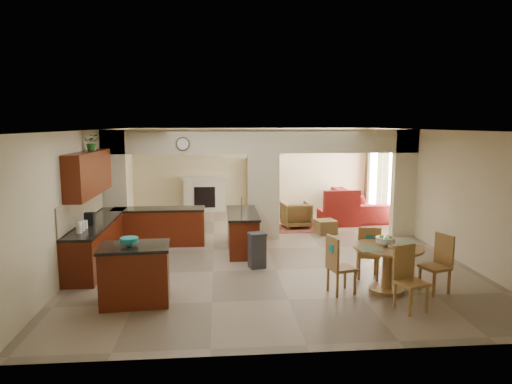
{
  "coord_description": "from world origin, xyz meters",
  "views": [
    {
      "loc": [
        -1.16,
        -10.46,
        2.94
      ],
      "look_at": [
        -0.25,
        0.3,
        1.32
      ],
      "focal_mm": 32.0,
      "sensor_mm": 36.0,
      "label": 1
    }
  ],
  "objects": [
    {
      "name": "floor",
      "position": [
        0.0,
        0.0,
        0.0
      ],
      "size": [
        10.0,
        10.0,
        0.0
      ],
      "primitive_type": "plane",
      "color": "gray",
      "rests_on": "ground"
    },
    {
      "name": "ceiling",
      "position": [
        0.0,
        0.0,
        2.8
      ],
      "size": [
        10.0,
        10.0,
        0.0
      ],
      "primitive_type": "plane",
      "rotation": [
        3.14,
        0.0,
        0.0
      ],
      "color": "white",
      "rests_on": "wall_back"
    },
    {
      "name": "wall_back",
      "position": [
        0.0,
        5.0,
        1.4
      ],
      "size": [
        8.0,
        0.0,
        8.0
      ],
      "primitive_type": "plane",
      "rotation": [
        1.57,
        0.0,
        0.0
      ],
      "color": "beige",
      "rests_on": "floor"
    },
    {
      "name": "wall_front",
      "position": [
        0.0,
        -5.0,
        1.4
      ],
      "size": [
        8.0,
        0.0,
        8.0
      ],
      "primitive_type": "plane",
      "rotation": [
        -1.57,
        0.0,
        0.0
      ],
      "color": "beige",
      "rests_on": "floor"
    },
    {
      "name": "wall_left",
      "position": [
        -4.0,
        0.0,
        1.4
      ],
      "size": [
        0.0,
        10.0,
        10.0
      ],
      "primitive_type": "plane",
      "rotation": [
        1.57,
        0.0,
        1.57
      ],
      "color": "beige",
      "rests_on": "floor"
    },
    {
      "name": "wall_right",
      "position": [
        4.0,
        0.0,
        1.4
      ],
      "size": [
        0.0,
        10.0,
        10.0
      ],
      "primitive_type": "plane",
      "rotation": [
        1.57,
        0.0,
        -1.57
      ],
      "color": "beige",
      "rests_on": "floor"
    },
    {
      "name": "partition_left_pier",
      "position": [
        -3.7,
        1.0,
        1.4
      ],
      "size": [
        0.6,
        0.25,
        2.8
      ],
      "primitive_type": "cube",
      "color": "beige",
      "rests_on": "floor"
    },
    {
      "name": "partition_center_pier",
      "position": [
        0.0,
        1.0,
        1.1
      ],
      "size": [
        0.8,
        0.25,
        2.2
      ],
      "primitive_type": "cube",
      "color": "beige",
      "rests_on": "floor"
    },
    {
      "name": "partition_right_pier",
      "position": [
        3.7,
        1.0,
        1.4
      ],
      "size": [
        0.6,
        0.25,
        2.8
      ],
      "primitive_type": "cube",
      "color": "beige",
      "rests_on": "floor"
    },
    {
      "name": "partition_header",
      "position": [
        0.0,
        1.0,
        2.5
      ],
      "size": [
        8.0,
        0.25,
        0.6
      ],
      "primitive_type": "cube",
      "color": "beige",
      "rests_on": "partition_center_pier"
    },
    {
      "name": "kitchen_counter",
      "position": [
        -3.26,
        -0.25,
        0.46
      ],
      "size": [
        2.52,
        3.29,
        1.48
      ],
      "color": "#481B08",
      "rests_on": "floor"
    },
    {
      "name": "upper_cabinets",
      "position": [
        -3.82,
        -0.8,
        1.92
      ],
      "size": [
        0.35,
        2.4,
        0.9
      ],
      "primitive_type": "cube",
      "color": "#481B08",
      "rests_on": "wall_left"
    },
    {
      "name": "peninsula",
      "position": [
        -0.6,
        -0.11,
        0.46
      ],
      "size": [
        0.7,
        1.85,
        0.91
      ],
      "color": "#481B08",
      "rests_on": "floor"
    },
    {
      "name": "wall_clock",
      "position": [
        -2.0,
        0.85,
        2.45
      ],
      "size": [
        0.34,
        0.03,
        0.34
      ],
      "primitive_type": "cylinder",
      "rotation": [
        1.57,
        0.0,
        0.0
      ],
      "color": "#4C3519",
      "rests_on": "partition_header"
    },
    {
      "name": "rug",
      "position": [
        1.2,
        2.1,
        0.01
      ],
      "size": [
        1.6,
        1.3,
        0.01
      ],
      "primitive_type": "cube",
      "color": "#984B37",
      "rests_on": "floor"
    },
    {
      "name": "fireplace",
      "position": [
        -1.6,
        4.83,
        0.61
      ],
      "size": [
        1.6,
        0.35,
        1.2
      ],
      "color": "beige",
      "rests_on": "floor"
    },
    {
      "name": "shelving_unit",
      "position": [
        0.35,
        4.82,
        0.9
      ],
      "size": [
        1.0,
        0.32,
        1.8
      ],
      "primitive_type": "cube",
      "color": "#A37838",
      "rests_on": "floor"
    },
    {
      "name": "window_a",
      "position": [
        3.97,
        2.3,
        1.2
      ],
      "size": [
        0.02,
        0.9,
        1.9
      ],
      "primitive_type": "cube",
      "color": "white",
      "rests_on": "wall_right"
    },
    {
      "name": "window_b",
      "position": [
        3.97,
        4.0,
        1.2
      ],
      "size": [
        0.02,
        0.9,
        1.9
      ],
      "primitive_type": "cube",
      "color": "white",
      "rests_on": "wall_right"
    },
    {
      "name": "glazed_door",
      "position": [
        3.97,
        3.15,
        1.05
      ],
      "size": [
        0.02,
        0.7,
        2.1
      ],
      "primitive_type": "cube",
      "color": "white",
      "rests_on": "wall_right"
    },
    {
      "name": "drape_a_left",
      "position": [
        3.93,
        1.7,
        1.2
      ],
      "size": [
        0.1,
        0.28,
        2.3
      ],
      "primitive_type": "cube",
      "color": "#3B1E17",
      "rests_on": "wall_right"
    },
    {
      "name": "drape_a_right",
      "position": [
        3.93,
        2.9,
        1.2
      ],
      "size": [
        0.1,
        0.28,
        2.3
      ],
      "primitive_type": "cube",
      "color": "#3B1E17",
      "rests_on": "wall_right"
    },
    {
      "name": "drape_b_left",
      "position": [
        3.93,
        3.4,
        1.2
      ],
      "size": [
        0.1,
        0.28,
        2.3
      ],
      "primitive_type": "cube",
      "color": "#3B1E17",
      "rests_on": "wall_right"
    },
    {
      "name": "drape_b_right",
      "position": [
        3.93,
        4.6,
        1.2
      ],
      "size": [
        0.1,
        0.28,
        2.3
      ],
      "primitive_type": "cube",
      "color": "#3B1E17",
      "rests_on": "wall_right"
    },
    {
      "name": "ceiling_fan",
      "position": [
        1.5,
        3.0,
        2.56
      ],
      "size": [
        1.0,
        1.0,
        0.1
      ],
      "primitive_type": "cylinder",
      "color": "white",
      "rests_on": "ceiling"
    },
    {
      "name": "kitchen_island",
      "position": [
        -2.53,
        -3.1,
        0.49
      ],
      "size": [
        1.18,
        0.88,
        0.98
      ],
      "rotation": [
        0.0,
        0.0,
        0.07
      ],
      "color": "#481B08",
      "rests_on": "floor"
    },
    {
      "name": "teal_bowl",
      "position": [
        -2.6,
        -3.12,
        1.04
      ],
      "size": [
        0.29,
        0.29,
        0.14
      ],
      "primitive_type": "cylinder",
      "color": "teal",
      "rests_on": "kitchen_island"
    },
    {
      "name": "trash_can",
      "position": [
        -0.37,
        -1.42,
        0.34
      ],
      "size": [
        0.37,
        0.34,
        0.68
      ],
      "primitive_type": "cube",
      "rotation": [
        0.0,
        0.0,
        0.24
      ],
      "color": "#313234",
      "rests_on": "floor"
    },
    {
      "name": "dining_table",
      "position": [
        1.8,
        -2.96,
        0.54
      ],
      "size": [
        1.2,
        1.2,
        0.82
      ],
      "color": "#A37838",
      "rests_on": "floor"
    },
    {
      "name": "fruit_bowl",
      "position": [
        1.75,
        -2.93,
        0.91
      ],
      "size": [
        0.33,
        0.33,
        0.18
      ],
      "primitive_type": "cylinder",
      "color": "#68B226",
      "rests_on": "dining_table"
    },
    {
      "name": "sofa",
      "position": [
        3.3,
        3.59,
        0.42
      ],
      "size": [
        2.91,
        1.29,
        0.83
      ],
      "primitive_type": "imported",
      "rotation": [
        0.0,
        0.0,
        1.63
      ],
      "color": "maroon",
      "rests_on": "floor"
    },
    {
      "name": "chaise",
      "position": [
        2.36,
        2.43,
        0.21
      ],
      "size": [
        1.12,
        0.95,
        0.42
      ],
      "primitive_type": "cube",
      "rotation": [
        0.0,
        0.0,
        0.08
      ],
      "color": "maroon",
      "rests_on": "floor"
    },
    {
      "name": "armchair",
      "position": [
        1.06,
        2.2,
        0.36
      ],
      "size": [
        0.85,
        0.87,
        0.72
      ],
      "primitive_type": "imported",
      "rotation": [
        0.0,
        0.0,
        3.24
      ],
      "color": "maroon",
      "rests_on": "floor"
    },
    {
      "name": "ottoman",
      "position": [
        1.73,
        1.38,
        0.19
      ],
      "size": [
        0.6,
        0.6,
        0.37
      ],
      "primitive_type": "cube",
      "rotation": [
        0.0,
        0.0,
        0.19
      ],
      "color": "maroon",
      "rests_on": "floor"
    },
    {
      "name": "plant",
      "position": [
        -3.82,
        -0.46,
        2.54
      ],
      "size": [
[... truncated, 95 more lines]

